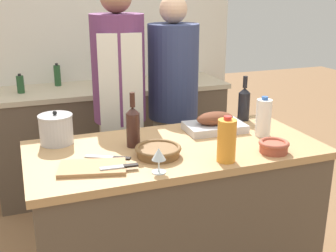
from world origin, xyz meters
TOP-DOWN VIEW (x-y plane):
  - kitchen_island at (0.00, 0.00)m, footprint 1.56×0.74m
  - back_counter at (0.00, 1.55)m, footprint 2.03×0.60m
  - back_wall at (0.00, 1.90)m, footprint 2.53×0.10m
  - roasting_pan at (0.31, 0.16)m, footprint 0.36×0.23m
  - wicker_basket at (-0.13, -0.10)m, footprint 0.23×0.23m
  - cutting_board at (-0.47, -0.15)m, footprint 0.34×0.25m
  - stock_pot at (-0.59, 0.27)m, footprint 0.18×0.18m
  - mixing_bowl at (0.45, -0.26)m, footprint 0.16×0.16m
  - juice_jug at (0.16, -0.28)m, footprint 0.09×0.09m
  - milk_jug at (0.53, -0.01)m, footprint 0.09×0.09m
  - wine_bottle_green at (0.58, 0.30)m, footprint 0.07×0.07m
  - wine_bottle_dark at (-0.21, 0.08)m, footprint 0.07×0.07m
  - wine_glass_left at (-0.19, -0.29)m, footprint 0.07×0.07m
  - wine_glass_right at (0.61, 0.13)m, footprint 0.07×0.07m
  - knife_chef at (-0.37, -0.04)m, footprint 0.22×0.14m
  - knife_paring at (-0.35, -0.21)m, footprint 0.18×0.04m
  - condiment_bottle_tall at (-0.43, 1.71)m, footprint 0.06×0.06m
  - condiment_bottle_short at (-0.74, 1.54)m, footprint 0.06×0.06m
  - condiment_bottle_extra at (-0.07, 1.59)m, footprint 0.07×0.07m
  - person_cook_aproned at (-0.11, 0.78)m, footprint 0.36×0.38m
  - person_cook_guest at (0.31, 0.85)m, footprint 0.37×0.37m

SIDE VIEW (x-z plane):
  - kitchen_island at x=0.00m, z-range 0.00..0.92m
  - back_counter at x=0.00m, z-range 0.00..0.93m
  - knife_chef at x=-0.37m, z-range 0.92..0.93m
  - cutting_board at x=-0.47m, z-range 0.92..0.94m
  - person_cook_guest at x=0.31m, z-range 0.09..1.78m
  - knife_paring at x=-0.35m, z-range 0.94..0.95m
  - wicker_basket at x=-0.13m, z-range 0.92..0.98m
  - mixing_bowl at x=0.45m, z-range 0.93..0.99m
  - roasting_pan at x=0.31m, z-range 0.91..1.02m
  - person_cook_aproned at x=-0.11m, z-range 0.10..1.88m
  - condiment_bottle_short at x=-0.74m, z-range 0.92..1.08m
  - stock_pot at x=-0.59m, z-range 0.91..1.10m
  - wine_glass_right at x=0.61m, z-range 0.95..1.07m
  - wine_glass_left at x=-0.19m, z-range 0.95..1.07m
  - condiment_bottle_extra at x=-0.07m, z-range 0.92..1.10m
  - condiment_bottle_tall at x=-0.43m, z-range 0.92..1.12m
  - juice_jug at x=0.16m, z-range 0.91..1.14m
  - milk_jug at x=0.53m, z-range 0.91..1.15m
  - wine_bottle_green at x=0.58m, z-range 0.89..1.18m
  - wine_bottle_dark at x=-0.21m, z-range 0.89..1.19m
  - back_wall at x=0.00m, z-range 0.00..2.55m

